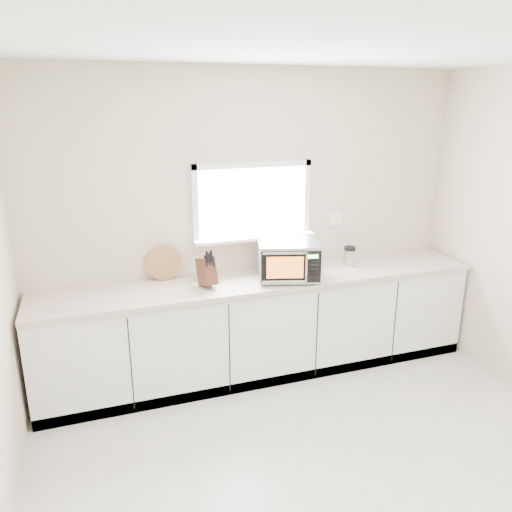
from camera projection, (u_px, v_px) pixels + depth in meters
name	position (u px, v px, depth m)	size (l,w,h in m)	color
ground	(353.00, 502.00, 3.13)	(4.00, 4.00, 0.00)	beige
back_wall	(252.00, 221.00, 4.53)	(4.00, 0.17, 2.70)	beige
cabinets	(263.00, 327.00, 4.53)	(3.92, 0.60, 0.88)	silver
countertop	(263.00, 280.00, 4.39)	(3.92, 0.64, 0.04)	beige
microwave	(289.00, 260.00, 4.31)	(0.61, 0.53, 0.33)	black
knife_block	(207.00, 271.00, 4.14)	(0.15, 0.24, 0.32)	#4D281B
cutting_board	(163.00, 263.00, 4.31)	(0.30, 0.30, 0.02)	#A1733E
coffee_grinder	(349.00, 256.00, 4.68)	(0.14, 0.14, 0.19)	#AEB0B5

